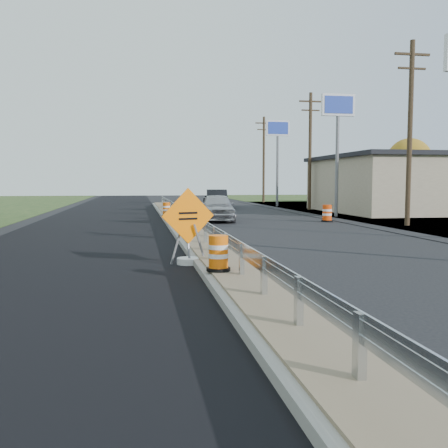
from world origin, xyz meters
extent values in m
plane|color=black|center=(0.00, 0.00, 0.00)|extent=(140.00, 140.00, 0.00)
cube|color=black|center=(-4.40, 10.00, 0.01)|extent=(7.20, 120.00, 0.01)
cube|color=gray|center=(0.00, 8.00, 0.09)|extent=(1.60, 55.00, 0.18)
cube|color=brown|center=(0.00, 8.00, 0.20)|extent=(1.25, 55.00, 0.05)
cube|color=silver|center=(0.00, -10.00, 0.58)|extent=(0.10, 0.15, 0.70)
cube|color=silver|center=(0.00, -8.00, 0.58)|extent=(0.10, 0.15, 0.70)
cube|color=silver|center=(0.00, -6.00, 0.58)|extent=(0.10, 0.15, 0.70)
cube|color=silver|center=(0.00, -4.00, 0.58)|extent=(0.10, 0.15, 0.70)
cube|color=silver|center=(0.00, -2.00, 0.58)|extent=(0.10, 0.15, 0.70)
cube|color=silver|center=(0.00, 0.00, 0.58)|extent=(0.10, 0.15, 0.70)
cube|color=silver|center=(0.00, 2.00, 0.58)|extent=(0.10, 0.15, 0.70)
cube|color=silver|center=(0.00, 4.00, 0.58)|extent=(0.10, 0.15, 0.70)
cube|color=silver|center=(0.00, 6.00, 0.58)|extent=(0.10, 0.15, 0.70)
cube|color=silver|center=(0.00, 8.00, 0.58)|extent=(0.10, 0.15, 0.70)
cube|color=silver|center=(0.00, 10.00, 0.58)|extent=(0.10, 0.15, 0.70)
cube|color=silver|center=(0.00, 12.00, 0.58)|extent=(0.10, 0.15, 0.70)
cube|color=silver|center=(0.00, 14.00, 0.58)|extent=(0.10, 0.15, 0.70)
cube|color=silver|center=(0.00, 16.00, 0.58)|extent=(0.10, 0.15, 0.70)
cube|color=silver|center=(0.00, 18.00, 0.58)|extent=(0.10, 0.15, 0.70)
cube|color=silver|center=(0.00, 20.00, 0.58)|extent=(0.10, 0.15, 0.70)
cube|color=silver|center=(0.00, 22.00, 0.58)|extent=(0.10, 0.15, 0.70)
cube|color=silver|center=(0.00, 24.00, 0.58)|extent=(0.10, 0.15, 0.70)
cube|color=silver|center=(0.00, 26.00, 0.58)|extent=(0.10, 0.15, 0.70)
cube|color=silver|center=(0.00, 28.00, 0.58)|extent=(0.10, 0.15, 0.70)
cube|color=silver|center=(0.00, 30.00, 0.58)|extent=(0.10, 0.15, 0.70)
cube|color=silver|center=(0.00, 32.00, 0.58)|extent=(0.10, 0.15, 0.70)
cube|color=silver|center=(0.00, 9.00, 0.78)|extent=(0.04, 46.00, 0.34)
cube|color=silver|center=(0.00, 9.00, 0.70)|extent=(0.06, 46.00, 0.03)
cube|color=silver|center=(0.00, 9.00, 0.86)|extent=(0.06, 46.00, 0.03)
cube|color=tan|center=(21.00, 20.00, 2.00)|extent=(18.00, 12.00, 4.00)
cube|color=black|center=(21.00, 20.00, 4.12)|extent=(18.50, 12.50, 0.30)
cube|color=black|center=(12.05, 20.00, 1.60)|extent=(0.08, 7.20, 2.20)
cylinder|color=slate|center=(10.50, 16.00, 3.40)|extent=(0.22, 0.22, 6.80)
cube|color=white|center=(10.50, 16.00, 7.20)|extent=(2.20, 0.25, 1.40)
cube|color=#263FB2|center=(10.50, 16.00, 7.20)|extent=(1.90, 0.30, 1.10)
cylinder|color=slate|center=(10.50, 30.00, 3.40)|extent=(0.22, 0.22, 6.80)
cube|color=white|center=(10.50, 30.00, 7.20)|extent=(2.20, 0.25, 1.40)
cube|color=#263FB2|center=(10.50, 30.00, 7.20)|extent=(1.90, 0.30, 1.10)
cylinder|color=#473523|center=(11.50, 9.00, 4.70)|extent=(0.26, 0.26, 9.40)
cube|color=#473523|center=(11.50, 9.00, 8.70)|extent=(1.90, 0.12, 0.12)
cube|color=#473523|center=(11.50, 9.00, 8.00)|extent=(1.50, 0.10, 0.10)
cylinder|color=#473523|center=(11.50, 24.00, 4.70)|extent=(0.26, 0.26, 9.40)
cube|color=#473523|center=(11.50, 24.00, 8.70)|extent=(1.90, 0.12, 0.12)
cube|color=#473523|center=(11.50, 24.00, 8.00)|extent=(1.50, 0.10, 0.10)
cylinder|color=#473523|center=(11.50, 39.00, 4.70)|extent=(0.26, 0.26, 9.40)
cube|color=#473523|center=(11.50, 39.00, 8.70)|extent=(1.90, 0.12, 0.12)
cube|color=#473523|center=(11.50, 39.00, 8.00)|extent=(1.50, 0.10, 0.10)
cylinder|color=#473523|center=(26.00, 34.00, 1.54)|extent=(0.36, 0.36, 3.08)
sphere|color=#B27526|center=(26.00, 34.00, 4.55)|extent=(4.62, 4.62, 4.62)
cylinder|color=white|center=(-0.90, -1.13, 0.09)|extent=(0.64, 0.64, 0.18)
cube|color=slate|center=(-1.22, -1.13, 0.57)|extent=(0.38, 0.15, 1.11)
cube|color=slate|center=(-0.58, -1.13, 0.57)|extent=(0.38, 0.15, 1.11)
cube|color=slate|center=(-0.90, -1.07, 0.57)|extent=(0.13, 0.28, 1.13)
cube|color=orange|center=(-0.90, -1.13, 1.35)|extent=(1.48, 0.48, 1.54)
cube|color=black|center=(-0.90, -1.15, 1.43)|extent=(0.53, 0.17, 0.06)
cube|color=black|center=(-0.90, -1.15, 1.27)|extent=(0.53, 0.17, 0.06)
cylinder|color=black|center=(-0.44, -3.50, 0.27)|extent=(0.56, 0.56, 0.07)
cylinder|color=orange|center=(-0.44, -3.50, 0.66)|extent=(0.45, 0.45, 0.79)
cylinder|color=white|center=(-0.44, -3.50, 0.79)|extent=(0.46, 0.46, 0.10)
cylinder|color=white|center=(-0.44, -3.50, 0.59)|extent=(0.46, 0.46, 0.10)
cylinder|color=black|center=(0.20, 7.06, 0.27)|extent=(0.57, 0.57, 0.08)
cylinder|color=#F1610A|center=(0.20, 7.06, 0.67)|extent=(0.46, 0.46, 0.80)
cylinder|color=white|center=(0.20, 7.06, 0.80)|extent=(0.47, 0.47, 0.11)
cylinder|color=white|center=(0.20, 7.06, 0.59)|extent=(0.47, 0.47, 0.11)
cylinder|color=black|center=(-0.55, 15.51, 0.27)|extent=(0.55, 0.55, 0.07)
cylinder|color=#ED5E0A|center=(-0.55, 15.51, 0.66)|extent=(0.44, 0.44, 0.78)
cylinder|color=white|center=(-0.55, 15.51, 0.78)|extent=(0.46, 0.46, 0.10)
cylinder|color=white|center=(-0.55, 15.51, 0.58)|extent=(0.46, 0.46, 0.10)
cylinder|color=black|center=(8.45, 12.36, 0.04)|extent=(0.66, 0.66, 0.09)
cylinder|color=#EF410A|center=(8.45, 12.36, 0.51)|extent=(0.53, 0.53, 0.93)
cylinder|color=white|center=(8.45, 12.36, 0.66)|extent=(0.54, 0.54, 0.12)
cylinder|color=white|center=(8.45, 12.36, 0.42)|extent=(0.54, 0.54, 0.12)
imported|color=#A8A7AC|center=(2.32, 14.01, 0.80)|extent=(2.35, 4.87, 1.61)
imported|color=black|center=(4.42, 27.40, 0.81)|extent=(2.30, 5.11, 1.63)
imported|color=black|center=(4.86, 31.28, 0.67)|extent=(2.05, 4.70, 1.35)
camera|label=1|loc=(-2.26, -14.75, 2.28)|focal=40.00mm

